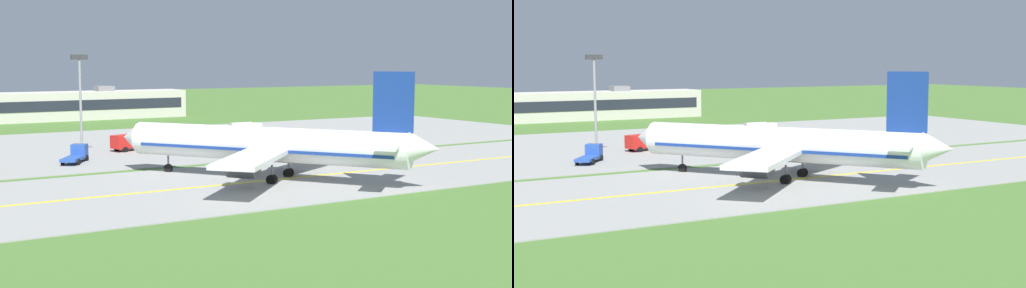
# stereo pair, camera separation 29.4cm
# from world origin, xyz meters

# --- Properties ---
(ground_plane) EXTENTS (500.00, 500.00, 0.00)m
(ground_plane) POSITION_xyz_m (0.00, 0.00, 0.00)
(ground_plane) COLOR #47702D
(taxiway_strip) EXTENTS (240.00, 28.00, 0.10)m
(taxiway_strip) POSITION_xyz_m (0.00, 0.00, 0.05)
(taxiway_strip) COLOR gray
(taxiway_strip) RESTS_ON ground
(apron_pad) EXTENTS (140.00, 52.00, 0.10)m
(apron_pad) POSITION_xyz_m (10.00, 42.00, 0.05)
(apron_pad) COLOR gray
(apron_pad) RESTS_ON ground
(taxiway_centreline) EXTENTS (220.00, 0.60, 0.01)m
(taxiway_centreline) POSITION_xyz_m (0.00, 0.00, 0.11)
(taxiway_centreline) COLOR yellow
(taxiway_centreline) RESTS_ON taxiway_strip
(airplane_lead) EXTENTS (28.96, 33.98, 12.70)m
(airplane_lead) POSITION_xyz_m (-0.90, 0.76, 4.13)
(airplane_lead) COLOR white
(airplane_lead) RESTS_ON ground
(service_truck_fuel) EXTENTS (5.20, 6.48, 2.59)m
(service_truck_fuel) POSITION_xyz_m (-16.21, 26.02, 1.18)
(service_truck_fuel) COLOR #264CA5
(service_truck_fuel) RESTS_ON ground
(service_truck_catering) EXTENTS (6.03, 2.41, 2.65)m
(service_truck_catering) POSITION_xyz_m (20.21, 44.08, 1.53)
(service_truck_catering) COLOR silver
(service_truck_catering) RESTS_ON ground
(service_truck_pushback) EXTENTS (6.34, 3.85, 2.60)m
(service_truck_pushback) POSITION_xyz_m (-5.64, 34.23, 1.53)
(service_truck_pushback) COLOR red
(service_truck_pushback) RESTS_ON ground
(terminal_building) EXTENTS (64.51, 9.15, 7.78)m
(terminal_building) POSITION_xyz_m (-1.82, 97.04, 3.31)
(terminal_building) COLOR beige
(terminal_building) RESTS_ON ground
(apron_light_mast) EXTENTS (2.40, 0.50, 14.70)m
(apron_light_mast) POSITION_xyz_m (-13.86, 31.60, 9.33)
(apron_light_mast) COLOR gray
(apron_light_mast) RESTS_ON ground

